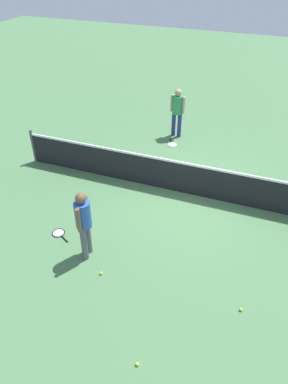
{
  "coord_description": "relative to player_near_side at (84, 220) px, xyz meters",
  "views": [
    {
      "loc": [
        1.65,
        -7.98,
        5.92
      ],
      "look_at": [
        -0.78,
        -1.52,
        0.9
      ],
      "focal_mm": 33.73,
      "sensor_mm": 36.0,
      "label": 1
    }
  ],
  "objects": [
    {
      "name": "tennis_ball_near_player",
      "position": [
        0.54,
        -0.42,
        -0.98
      ],
      "size": [
        0.07,
        0.07,
        0.07
      ],
      "primitive_type": "sphere",
      "color": "#C6E033",
      "rests_on": "ground_plane"
    },
    {
      "name": "player_far_side",
      "position": [
        0.21,
        6.27,
        0.0
      ],
      "size": [
        0.53,
        0.38,
        1.7
      ],
      "color": "navy",
      "rests_on": "ground_plane"
    },
    {
      "name": "court_net",
      "position": [
        1.56,
        3.05,
        -0.51
      ],
      "size": [
        10.09,
        0.09,
        1.07
      ],
      "color": "#4C4C51",
      "rests_on": "ground_plane"
    },
    {
      "name": "player_near_side",
      "position": [
        0.0,
        0.0,
        0.0
      ],
      "size": [
        0.37,
        0.53,
        1.7
      ],
      "color": "#595960",
      "rests_on": "ground_plane"
    },
    {
      "name": "ground_plane",
      "position": [
        1.56,
        3.05,
        -1.01
      ],
      "size": [
        40.0,
        40.0,
        0.0
      ],
      "primitive_type": "plane",
      "color": "#4C7A4C"
    },
    {
      "name": "tennis_racket_near_player",
      "position": [
        -0.97,
        0.36,
        -1.0
      ],
      "size": [
        0.59,
        0.43,
        0.03
      ],
      "color": "black",
      "rests_on": "ground_plane"
    },
    {
      "name": "tennis_racket_far_player",
      "position": [
        0.27,
        5.6,
        -1.0
      ],
      "size": [
        0.42,
        0.6,
        0.03
      ],
      "color": "white",
      "rests_on": "ground_plane"
    },
    {
      "name": "tennis_ball_stray_left",
      "position": [
        1.98,
        -1.99,
        -0.98
      ],
      "size": [
        0.07,
        0.07,
        0.07
      ],
      "primitive_type": "sphere",
      "color": "#C6E033",
      "rests_on": "ground_plane"
    },
    {
      "name": "tennis_ball_baseline",
      "position": [
        3.45,
        -0.29,
        -0.98
      ],
      "size": [
        0.07,
        0.07,
        0.07
      ],
      "primitive_type": "sphere",
      "color": "#C6E033",
      "rests_on": "ground_plane"
    }
  ]
}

